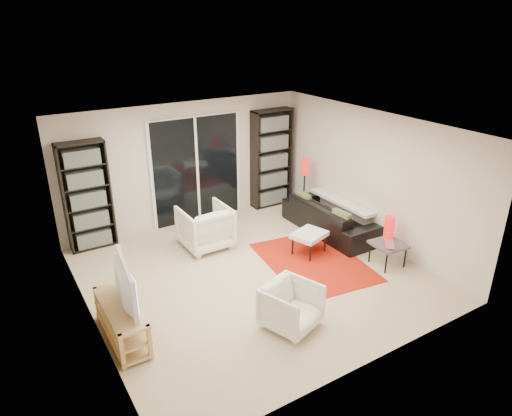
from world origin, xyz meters
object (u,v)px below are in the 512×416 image
object	(u,v)px
bookshelf_left	(87,196)
sofa	(330,217)
tv_stand	(122,321)
armchair_back	(205,227)
bookshelf_right	(272,159)
floor_lamp	(305,173)
side_table	(388,246)
armchair_front	(291,307)
ottoman	(309,236)

from	to	relation	value
bookshelf_left	sofa	xyz separation A→B (m)	(4.04, -1.76, -0.67)
tv_stand	sofa	xyz separation A→B (m)	(4.34, 1.05, 0.04)
bookshelf_left	armchair_back	bearing A→B (deg)	-31.54
bookshelf_right	floor_lamp	xyz separation A→B (m)	(0.28, -0.80, -0.15)
bookshelf_left	armchair_back	size ratio (longest dim) A/B	2.29
bookshelf_right	bookshelf_left	bearing A→B (deg)	180.00
sofa	bookshelf_right	bearing A→B (deg)	6.28
sofa	side_table	size ratio (longest dim) A/B	3.76
armchair_front	side_table	bearing A→B (deg)	-7.43
side_table	bookshelf_left	bearing A→B (deg)	140.98
armchair_back	armchair_front	world-z (taller)	armchair_back
armchair_back	armchair_front	distance (m)	2.70
sofa	bookshelf_left	bearing A→B (deg)	66.72
tv_stand	side_table	distance (m)	4.36
tv_stand	armchair_front	distance (m)	2.21
armchair_back	floor_lamp	size ratio (longest dim) A/B	0.71
armchair_front	side_table	distance (m)	2.39
bookshelf_right	ottoman	bearing A→B (deg)	-107.12
bookshelf_left	ottoman	world-z (taller)	bookshelf_left
bookshelf_left	tv_stand	xyz separation A→B (m)	(-0.31, -2.81, -0.71)
bookshelf_left	bookshelf_right	size ratio (longest dim) A/B	0.93
floor_lamp	sofa	bearing A→B (deg)	-95.81
bookshelf_right	side_table	distance (m)	3.34
armchair_back	ottoman	distance (m)	1.86
tv_stand	floor_lamp	distance (m)	4.91
armchair_front	tv_stand	bearing A→B (deg)	135.11
bookshelf_left	ottoman	xyz separation A→B (m)	(3.16, -2.25, -0.63)
tv_stand	floor_lamp	world-z (taller)	floor_lamp
armchair_back	ottoman	size ratio (longest dim) A/B	1.24
floor_lamp	armchair_back	bearing A→B (deg)	-173.85
bookshelf_right	armchair_back	distance (m)	2.46
sofa	armchair_front	size ratio (longest dim) A/B	3.02
bookshelf_left	sofa	world-z (taller)	bookshelf_left
armchair_back	side_table	bearing A→B (deg)	135.84
armchair_front	floor_lamp	size ratio (longest dim) A/B	0.57
tv_stand	sofa	size ratio (longest dim) A/B	0.60
side_table	armchair_front	bearing A→B (deg)	-168.02
side_table	tv_stand	bearing A→B (deg)	174.00
bookshelf_left	bookshelf_right	world-z (taller)	bookshelf_right
tv_stand	armchair_front	size ratio (longest dim) A/B	1.80
bookshelf_left	bookshelf_right	bearing A→B (deg)	-0.00
bookshelf_left	side_table	xyz separation A→B (m)	(4.02, -3.26, -0.62)
bookshelf_right	sofa	world-z (taller)	bookshelf_right
tv_stand	armchair_back	distance (m)	2.69
armchair_front	bookshelf_right	bearing A→B (deg)	40.66
armchair_back	ottoman	bearing A→B (deg)	139.78
bookshelf_left	armchair_front	xyz separation A→B (m)	(1.69, -3.76, -0.66)
armchair_front	sofa	bearing A→B (deg)	20.99
armchair_back	side_table	xyz separation A→B (m)	(2.29, -2.20, -0.03)
floor_lamp	bookshelf_right	bearing A→B (deg)	109.34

